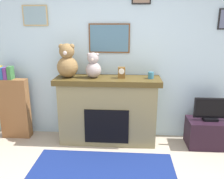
{
  "coord_description": "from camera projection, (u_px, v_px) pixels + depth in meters",
  "views": [
    {
      "loc": [
        0.27,
        -1.75,
        1.82
      ],
      "look_at": [
        0.03,
        1.71,
        0.85
      ],
      "focal_mm": 38.12,
      "sensor_mm": 36.0,
      "label": 1
    }
  ],
  "objects": [
    {
      "name": "back_wall",
      "position": [
        112.0,
        57.0,
        3.76
      ],
      "size": [
        5.2,
        0.15,
        2.6
      ],
      "color": "silver",
      "rests_on": "ground_plane"
    },
    {
      "name": "fireplace",
      "position": [
        108.0,
        110.0,
        3.69
      ],
      "size": [
        1.58,
        0.52,
        1.03
      ],
      "color": "#857B52",
      "rests_on": "ground_plane"
    },
    {
      "name": "bookshelf",
      "position": [
        14.0,
        106.0,
        3.83
      ],
      "size": [
        0.46,
        0.16,
        1.18
      ],
      "color": "brown",
      "rests_on": "ground_plane"
    },
    {
      "name": "tv_stand",
      "position": [
        208.0,
        133.0,
        3.61
      ],
      "size": [
        0.64,
        0.4,
        0.42
      ],
      "primitive_type": "cube",
      "color": "black",
      "rests_on": "ground_plane"
    },
    {
      "name": "television",
      "position": [
        211.0,
        110.0,
        3.51
      ],
      "size": [
        0.51,
        0.14,
        0.35
      ],
      "color": "black",
      "rests_on": "tv_stand"
    },
    {
      "name": "area_rug",
      "position": [
        102.0,
        174.0,
        2.96
      ],
      "size": [
        1.86,
        1.08,
        0.01
      ],
      "primitive_type": "cube",
      "color": "navy",
      "rests_on": "ground_plane"
    },
    {
      "name": "candle_jar",
      "position": [
        151.0,
        75.0,
        3.48
      ],
      "size": [
        0.08,
        0.08,
        0.1
      ],
      "primitive_type": "cylinder",
      "color": "teal",
      "rests_on": "fireplace"
    },
    {
      "name": "mantel_clock",
      "position": [
        122.0,
        73.0,
        3.5
      ],
      "size": [
        0.11,
        0.08,
        0.17
      ],
      "color": "brown",
      "rests_on": "fireplace"
    },
    {
      "name": "teddy_bear_cream",
      "position": [
        67.0,
        62.0,
        3.52
      ],
      "size": [
        0.31,
        0.31,
        0.5
      ],
      "color": "olive",
      "rests_on": "fireplace"
    },
    {
      "name": "teddy_bear_grey",
      "position": [
        93.0,
        66.0,
        3.5
      ],
      "size": [
        0.23,
        0.23,
        0.38
      ],
      "color": "#9F9291",
      "rests_on": "fireplace"
    }
  ]
}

